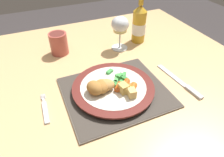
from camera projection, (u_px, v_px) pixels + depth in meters
name	position (u px, v px, depth m)	size (l,w,h in m)	color
dining_table	(97.00, 94.00, 0.80)	(1.25, 1.02, 0.74)	tan
placemat	(116.00, 92.00, 0.68)	(0.34, 0.30, 0.01)	brown
dinner_plate	(113.00, 88.00, 0.67)	(0.28, 0.28, 0.02)	silver
breaded_croquettes	(101.00, 86.00, 0.64)	(0.11, 0.08, 0.04)	tan
green_beans_pile	(119.00, 78.00, 0.69)	(0.07, 0.10, 0.02)	#4CA84C
glazed_carrots	(126.00, 87.00, 0.65)	(0.08, 0.07, 0.02)	#CC5119
fork	(45.00, 110.00, 0.61)	(0.02, 0.13, 0.01)	silver
table_knife	(182.00, 83.00, 0.71)	(0.04, 0.22, 0.01)	silver
wine_glass	(120.00, 26.00, 0.85)	(0.08, 0.08, 0.15)	silver
bottle	(139.00, 24.00, 0.91)	(0.06, 0.06, 0.23)	gold
roast_potatoes	(127.00, 90.00, 0.63)	(0.04, 0.06, 0.03)	#DBB256
drinking_cup	(59.00, 43.00, 0.85)	(0.08, 0.08, 0.09)	#B24C42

